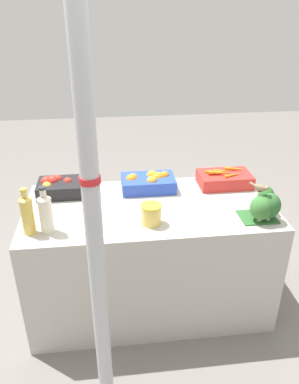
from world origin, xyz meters
name	(u,v)px	position (x,y,z in m)	size (l,w,h in m)	color
ground_plane	(150,300)	(0.00, 0.00, 0.00)	(10.00, 10.00, 0.00)	slate
market_table	(150,256)	(0.00, 0.00, 0.41)	(1.61, 0.79, 0.81)	#B7B2A8
support_pole	(91,190)	(-0.33, -0.71, 1.30)	(0.09, 0.09, 2.60)	#B7BABF
apple_crate	(63,186)	(-0.57, 0.25, 0.87)	(0.37, 0.23, 0.13)	black
orange_crate	(148,182)	(0.02, 0.24, 0.87)	(0.37, 0.23, 0.12)	#2847B7
carrot_crate	(225,179)	(0.57, 0.24, 0.86)	(0.37, 0.23, 0.13)	red
broccoli_pile	(265,205)	(0.67, -0.25, 0.91)	(0.22, 0.21, 0.19)	#2D602D
juice_bottle_golden	(27,214)	(-0.72, -0.23, 0.94)	(0.07, 0.07, 0.28)	gold
juice_bottle_cloudy	(46,213)	(-0.62, -0.23, 0.94)	(0.08, 0.08, 0.29)	beige
pickle_jar	(151,214)	(-0.01, -0.22, 0.88)	(0.12, 0.12, 0.13)	#DBBC56
sparrow_bird	(261,188)	(0.63, -0.24, 1.03)	(0.09, 0.12, 0.05)	#4C3D2D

